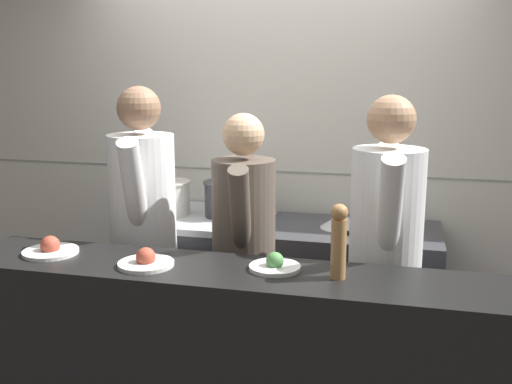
% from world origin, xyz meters
% --- Properties ---
extents(wall_back_tiled, '(8.00, 0.06, 2.60)m').
position_xyz_m(wall_back_tiled, '(0.00, 1.29, 1.30)').
color(wall_back_tiled, silver).
rests_on(wall_back_tiled, ground_plane).
extents(oven_range, '(0.82, 0.71, 0.92)m').
position_xyz_m(oven_range, '(-0.43, 0.89, 0.46)').
color(oven_range, '#38383D').
rests_on(oven_range, ground_plane).
extents(prep_counter, '(1.04, 0.65, 0.89)m').
position_xyz_m(prep_counter, '(0.55, 0.89, 0.44)').
color(prep_counter, '#38383D').
rests_on(prep_counter, ground_plane).
extents(pass_counter, '(2.49, 0.45, 0.98)m').
position_xyz_m(pass_counter, '(0.12, -0.23, 0.48)').
color(pass_counter, black).
rests_on(pass_counter, ground_plane).
extents(stock_pot, '(0.28, 0.28, 0.21)m').
position_xyz_m(stock_pot, '(-0.61, 0.86, 1.03)').
color(stock_pot, beige).
rests_on(stock_pot, oven_range).
extents(sauce_pot, '(0.30, 0.30, 0.22)m').
position_xyz_m(sauce_pot, '(-0.23, 0.91, 1.03)').
color(sauce_pot, '#2D2D33').
rests_on(sauce_pot, oven_range).
extents(mixing_bowl_steel, '(0.27, 0.27, 0.09)m').
position_xyz_m(mixing_bowl_steel, '(0.49, 0.91, 0.93)').
color(mixing_bowl_steel, '#B7BABF').
rests_on(mixing_bowl_steel, prep_counter).
extents(chefs_knife, '(0.37, 0.04, 0.02)m').
position_xyz_m(chefs_knife, '(0.64, 0.76, 0.89)').
color(chefs_knife, '#B7BABF').
rests_on(chefs_knife, prep_counter).
extents(plated_dish_main, '(0.26, 0.26, 0.09)m').
position_xyz_m(plated_dish_main, '(-0.76, -0.22, 1.00)').
color(plated_dish_main, white).
rests_on(plated_dish_main, pass_counter).
extents(plated_dish_appetiser, '(0.25, 0.25, 0.09)m').
position_xyz_m(plated_dish_appetiser, '(-0.25, -0.27, 1.00)').
color(plated_dish_appetiser, white).
rests_on(plated_dish_appetiser, pass_counter).
extents(plated_dish_dessert, '(0.22, 0.22, 0.08)m').
position_xyz_m(plated_dish_dessert, '(0.31, -0.18, 1.00)').
color(plated_dish_dessert, white).
rests_on(plated_dish_dessert, pass_counter).
extents(pepper_mill, '(0.07, 0.07, 0.32)m').
position_xyz_m(pepper_mill, '(0.59, -0.22, 1.14)').
color(pepper_mill, '#AD7A47').
rests_on(pepper_mill, pass_counter).
extents(chef_head_cook, '(0.43, 0.76, 1.74)m').
position_xyz_m(chef_head_cook, '(-0.52, 0.30, 0.97)').
color(chef_head_cook, black).
rests_on(chef_head_cook, ground_plane).
extents(chef_sous, '(0.38, 0.71, 1.61)m').
position_xyz_m(chef_sous, '(0.04, 0.29, 0.90)').
color(chef_sous, black).
rests_on(chef_sous, ground_plane).
extents(chef_line, '(0.37, 0.75, 1.71)m').
position_xyz_m(chef_line, '(0.76, 0.24, 0.95)').
color(chef_line, black).
rests_on(chef_line, ground_plane).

